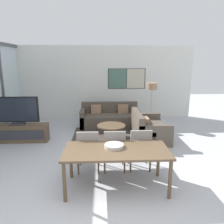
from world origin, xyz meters
The scene contains 13 objects.
wall_back centered at (0.03, 5.96, 1.40)m, with size 7.20×0.09×2.80m.
area_rug centered at (0.34, 3.51, 0.00)m, with size 2.30×2.16×0.01m.
tv_console centered at (-2.27, 3.37, 0.25)m, with size 1.60×0.39×0.50m.
television centered at (-2.27, 3.37, 0.89)m, with size 1.18×0.20×0.78m.
sofa_main centered at (0.34, 4.81, 0.27)m, with size 2.00×0.91×0.79m.
sofa_side centered at (1.39, 3.43, 0.27)m, with size 0.91×1.47×0.79m.
coffee_table centered at (0.34, 3.51, 0.30)m, with size 0.82×0.82×0.40m.
dining_table centered at (0.31, 0.94, 0.66)m, with size 1.82×0.87×0.73m.
dining_chair_left centered at (-0.21, 1.55, 0.50)m, with size 0.46×0.46×0.89m.
dining_chair_centre centered at (0.31, 1.55, 0.50)m, with size 0.46×0.46×0.89m.
dining_chair_right centered at (0.84, 1.59, 0.50)m, with size 0.46×0.46×0.89m.
fruit_bowl centered at (0.28, 1.04, 0.76)m, with size 0.34×0.34×0.06m.
floor_lamp centered at (1.78, 4.74, 1.27)m, with size 0.35×0.35×1.50m.
Camera 1 is at (0.08, -2.58, 2.22)m, focal length 35.00 mm.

